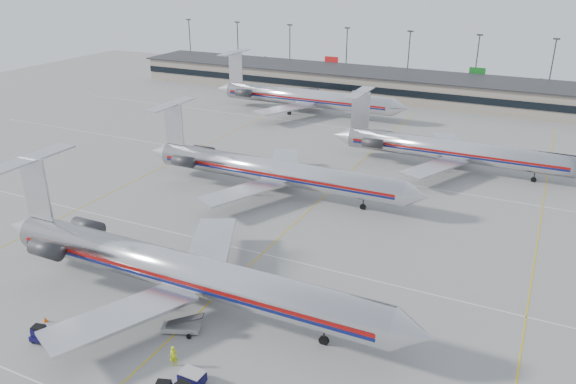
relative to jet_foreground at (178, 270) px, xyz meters
The scene contains 13 objects.
ground 5.47m from the jet_foreground, 44.53° to the left, with size 260.00×260.00×0.00m, color gray.
apron_markings 13.59m from the jet_foreground, 77.66° to the left, with size 160.00×0.15×0.02m, color silver.
terminal 100.76m from the jet_foreground, 88.41° to the left, with size 162.00×17.00×6.25m.
light_mast_row 114.87m from the jet_foreground, 88.61° to the left, with size 163.60×0.40×15.28m.
jet_foreground is the anchor object (origin of this frame).
jet_second_row 31.02m from the jet_foreground, 99.73° to the left, with size 46.38×27.31×12.14m.
jet_third_row 55.45m from the jet_foreground, 71.83° to the left, with size 43.47×26.74×11.89m.
jet_back_row 78.72m from the jet_foreground, 105.07° to the left, with size 47.57×29.26×13.01m.
tug_left 13.93m from the jet_foreground, 124.62° to the right, with size 2.29×1.48×1.72m.
cart_outer 13.04m from the jet_foreground, 49.89° to the right, with size 2.12×1.48×1.19m.
belt_loader 6.20m from the jet_foreground, 53.49° to the right, with size 4.33×2.51×2.22m.
ramp_worker_near 10.44m from the jet_foreground, 57.52° to the right, with size 0.71×0.47×1.96m, color #C6DD14.
cone_left 13.71m from the jet_foreground, 138.90° to the right, with size 0.44×0.44×0.60m, color #FC5B08.
Camera 1 is at (28.88, -42.68, 33.15)m, focal length 35.00 mm.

